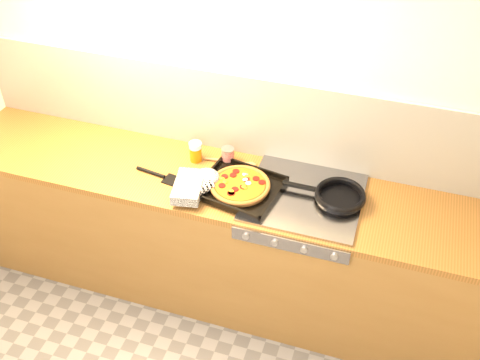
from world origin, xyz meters
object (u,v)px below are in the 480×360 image
(frying_pan, at_px, (339,196))
(pizza_on_tray, at_px, (226,185))
(tomato_can, at_px, (228,156))
(juice_glass, at_px, (196,152))

(frying_pan, bearing_deg, pizza_on_tray, -169.91)
(frying_pan, distance_m, tomato_can, 0.67)
(frying_pan, xyz_separation_m, tomato_can, (-0.66, 0.13, 0.01))
(frying_pan, height_order, tomato_can, tomato_can)
(tomato_can, xyz_separation_m, juice_glass, (-0.18, -0.03, 0.01))
(pizza_on_tray, relative_size, frying_pan, 1.30)
(pizza_on_tray, xyz_separation_m, tomato_can, (-0.07, 0.24, 0.01))
(frying_pan, relative_size, tomato_can, 4.34)
(pizza_on_tray, height_order, juice_glass, juice_glass)
(tomato_can, bearing_deg, pizza_on_tray, -73.24)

